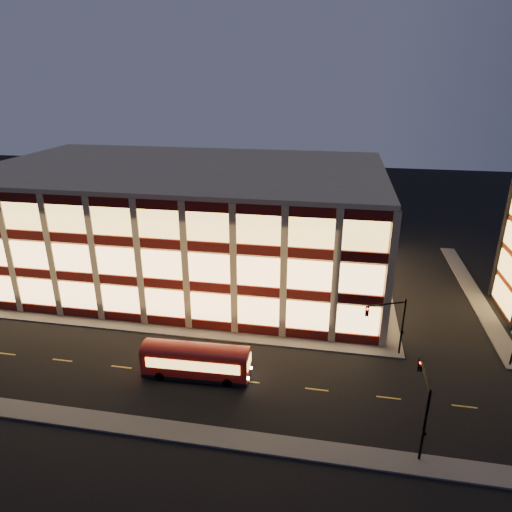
# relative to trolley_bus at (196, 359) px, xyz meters

# --- Properties ---
(ground) EXTENTS (200.00, 200.00, 0.00)m
(ground) POSITION_rel_trolley_bus_xyz_m (-5.29, 6.04, -1.79)
(ground) COLOR black
(ground) RESTS_ON ground
(sidewalk_office_south) EXTENTS (54.00, 2.00, 0.15)m
(sidewalk_office_south) POSITION_rel_trolley_bus_xyz_m (-8.29, 7.04, -1.71)
(sidewalk_office_south) COLOR #514F4C
(sidewalk_office_south) RESTS_ON ground
(sidewalk_office_east) EXTENTS (2.00, 30.00, 0.15)m
(sidewalk_office_east) POSITION_rel_trolley_bus_xyz_m (17.71, 23.04, -1.71)
(sidewalk_office_east) COLOR #514F4C
(sidewalk_office_east) RESTS_ON ground
(sidewalk_tower_west) EXTENTS (2.00, 30.00, 0.15)m
(sidewalk_tower_west) POSITION_rel_trolley_bus_xyz_m (28.71, 23.04, -1.71)
(sidewalk_tower_west) COLOR #514F4C
(sidewalk_tower_west) RESTS_ON ground
(sidewalk_near) EXTENTS (100.00, 2.00, 0.15)m
(sidewalk_near) POSITION_rel_trolley_bus_xyz_m (-5.29, -6.96, -1.71)
(sidewalk_near) COLOR #514F4C
(sidewalk_near) RESTS_ON ground
(office_building) EXTENTS (50.45, 30.45, 14.50)m
(office_building) POSITION_rel_trolley_bus_xyz_m (-8.20, 22.95, 5.46)
(office_building) COLOR tan
(office_building) RESTS_ON ground
(traffic_signal_far) EXTENTS (3.79, 1.87, 6.00)m
(traffic_signal_far) POSITION_rel_trolley_bus_xyz_m (16.92, 6.27, 2.33)
(traffic_signal_far) COLOR black
(traffic_signal_far) RESTS_ON ground
(traffic_signal_near) EXTENTS (0.32, 4.45, 6.00)m
(traffic_signal_near) POSITION_rel_trolley_bus_xyz_m (18.21, -4.99, 2.34)
(traffic_signal_near) COLOR black
(traffic_signal_near) RESTS_ON ground
(trolley_bus) EXTENTS (9.58, 2.76, 3.22)m
(trolley_bus) POSITION_rel_trolley_bus_xyz_m (0.00, 0.00, 0.00)
(trolley_bus) COLOR #A00E08
(trolley_bus) RESTS_ON ground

